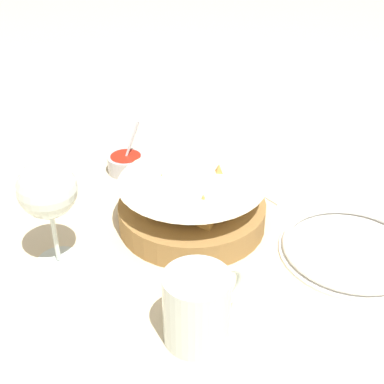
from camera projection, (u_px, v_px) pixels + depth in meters
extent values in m
plane|color=beige|center=(180.00, 234.00, 0.86)|extent=(4.00, 4.00, 0.00)
cylinder|color=olive|center=(192.00, 213.00, 0.87)|extent=(0.24, 0.24, 0.04)
cone|color=beige|center=(192.00, 202.00, 0.86)|extent=(0.24, 0.24, 0.08)
cylinder|color=#3D842D|center=(192.00, 212.00, 0.87)|extent=(0.18, 0.18, 0.01)
pyramid|color=gold|center=(219.00, 182.00, 0.88)|extent=(0.05, 0.06, 0.07)
pyramid|color=gold|center=(162.00, 189.00, 0.87)|extent=(0.06, 0.07, 0.06)
pyramid|color=gold|center=(203.00, 211.00, 0.81)|extent=(0.06, 0.07, 0.06)
cylinder|color=#B7B7BC|center=(126.00, 164.00, 1.03)|extent=(0.07, 0.07, 0.03)
cylinder|color=red|center=(126.00, 161.00, 1.02)|extent=(0.06, 0.06, 0.02)
cylinder|color=#B7B7BC|center=(130.00, 145.00, 1.01)|extent=(0.05, 0.01, 0.08)
cylinder|color=silver|center=(59.00, 260.00, 0.80)|extent=(0.07, 0.07, 0.00)
cylinder|color=silver|center=(55.00, 235.00, 0.78)|extent=(0.01, 0.01, 0.09)
sphere|color=silver|center=(47.00, 189.00, 0.74)|extent=(0.08, 0.08, 0.08)
sphere|color=beige|center=(48.00, 196.00, 0.74)|extent=(0.06, 0.06, 0.06)
cylinder|color=silver|center=(197.00, 308.00, 0.65)|extent=(0.08, 0.08, 0.10)
cylinder|color=#935119|center=(197.00, 315.00, 0.66)|extent=(0.07, 0.07, 0.07)
torus|color=silver|center=(224.00, 289.00, 0.67)|extent=(0.07, 0.01, 0.07)
cylinder|color=white|center=(351.00, 251.00, 0.82)|extent=(0.22, 0.22, 0.01)
torus|color=white|center=(352.00, 248.00, 0.81)|extent=(0.21, 0.21, 0.01)
cube|color=white|center=(287.00, 186.00, 0.98)|extent=(0.12, 0.08, 0.01)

